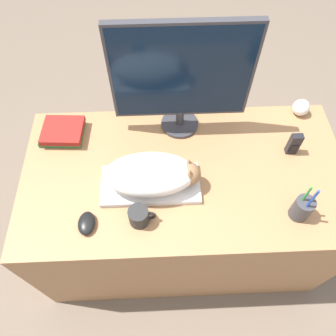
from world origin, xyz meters
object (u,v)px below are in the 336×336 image
computer_mouse (87,223)px  book_stack (63,132)px  keyboard (151,184)px  cat (153,174)px  coffee_mug (139,216)px  phone (294,144)px  monitor (182,76)px  pen_cup (302,208)px  baseball (301,107)px

computer_mouse → book_stack: size_ratio=0.49×
keyboard → book_stack: bearing=144.2°
keyboard → computer_mouse: computer_mouse is taller
cat → coffee_mug: 0.17m
phone → monitor: bearing=160.2°
book_stack → pen_cup: bearing=-24.3°
keyboard → cat: bearing=0.0°
computer_mouse → pen_cup: bearing=0.8°
cat → phone: 0.63m
cat → book_stack: size_ratio=1.91×
cat → monitor: 0.41m
coffee_mug → phone: phone is taller
baseball → book_stack: 1.13m
coffee_mug → baseball: (0.77, 0.53, -0.00)m
computer_mouse → phone: (0.88, 0.32, 0.04)m
cat → computer_mouse: 0.32m
coffee_mug → phone: 0.74m
coffee_mug → computer_mouse: bearing=-177.0°
coffee_mug → baseball: size_ratio=1.36×
computer_mouse → book_stack: book_stack is taller
monitor → baseball: monitor is taller
cat → computer_mouse: (-0.26, -0.17, -0.08)m
keyboard → book_stack: (-0.40, 0.29, 0.01)m
cat → book_stack: bearing=145.2°
computer_mouse → baseball: bearing=29.2°
baseball → book_stack: size_ratio=0.39×
coffee_mug → pen_cup: 0.63m
keyboard → baseball: baseball is taller
cat → monitor: bearing=68.8°
baseball → phone: 0.25m
monitor → pen_cup: 0.70m
monitor → cat: bearing=-111.2°
pen_cup → coffee_mug: bearing=-180.0°
pen_cup → book_stack: (-0.98, 0.44, -0.03)m
phone → cat: bearing=-166.1°
computer_mouse → coffee_mug: bearing=3.0°
keyboard → cat: 0.08m
book_stack → keyboard: bearing=-35.8°
coffee_mug → book_stack: bearing=128.8°
monitor → baseball: (0.58, 0.05, -0.26)m
book_stack → computer_mouse: bearing=-71.7°
keyboard → book_stack: size_ratio=2.02×
coffee_mug → book_stack: coffee_mug is taller
computer_mouse → pen_cup: pen_cup is taller
coffee_mug → keyboard: bearing=74.4°
baseball → phone: size_ratio=0.69×
keyboard → coffee_mug: (-0.04, -0.15, 0.03)m
coffee_mug → baseball: 0.94m
monitor → keyboard: bearing=-113.4°
cat → baseball: size_ratio=4.90×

